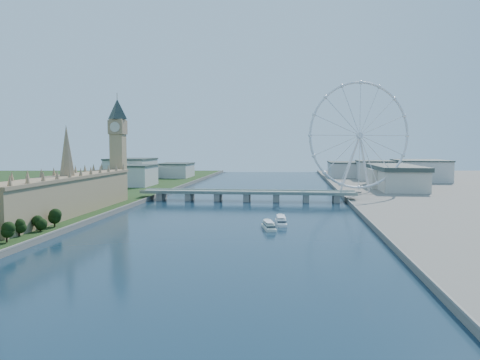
# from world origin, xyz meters

# --- Properties ---
(ground) EXTENTS (2000.00, 2000.00, 0.00)m
(ground) POSITION_xyz_m (0.00, 0.00, 0.00)
(ground) COLOR #1B394C
(ground) RESTS_ON ground
(parliament_range) EXTENTS (24.00, 200.00, 70.00)m
(parliament_range) POSITION_xyz_m (-128.00, 170.00, 18.48)
(parliament_range) COLOR tan
(parliament_range) RESTS_ON ground
(big_ben) EXTENTS (20.02, 20.02, 110.00)m
(big_ben) POSITION_xyz_m (-128.00, 278.00, 66.57)
(big_ben) COLOR tan
(big_ben) RESTS_ON ground
(westminster_bridge) EXTENTS (220.00, 22.00, 9.50)m
(westminster_bridge) POSITION_xyz_m (0.00, 300.00, 6.63)
(westminster_bridge) COLOR gray
(westminster_bridge) RESTS_ON ground
(london_eye) EXTENTS (113.60, 39.12, 124.30)m
(london_eye) POSITION_xyz_m (119.98, 355.08, 67.52)
(london_eye) COLOR silver
(london_eye) RESTS_ON ground
(county_hall) EXTENTS (54.00, 144.00, 35.00)m
(county_hall) POSITION_xyz_m (175.00, 430.00, 0.00)
(county_hall) COLOR beige
(county_hall) RESTS_ON ground
(city_skyline) EXTENTS (505.00, 280.00, 32.00)m
(city_skyline) POSITION_xyz_m (39.22, 560.08, 16.96)
(city_skyline) COLOR beige
(city_skyline) RESTS_ON ground
(tour_boat_near) EXTENTS (12.62, 27.86, 5.94)m
(tour_boat_near) POSITION_xyz_m (30.16, 139.48, 0.00)
(tour_boat_near) COLOR silver
(tour_boat_near) RESTS_ON ground
(tour_boat_far) EXTENTS (9.93, 29.84, 6.47)m
(tour_boat_far) POSITION_xyz_m (38.03, 159.80, 0.00)
(tour_boat_far) COLOR white
(tour_boat_far) RESTS_ON ground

